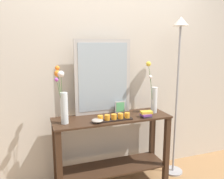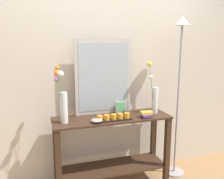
# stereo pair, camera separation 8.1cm
# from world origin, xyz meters

# --- Properties ---
(wall_back) EXTENTS (6.40, 0.08, 2.70)m
(wall_back) POSITION_xyz_m (0.00, 0.32, 1.35)
(wall_back) COLOR beige
(wall_back) RESTS_ON ground
(console_table) EXTENTS (1.28, 0.41, 0.82)m
(console_table) POSITION_xyz_m (0.00, 0.00, 0.50)
(console_table) COLOR #382316
(console_table) RESTS_ON ground
(mirror_leaning) EXTENTS (0.64, 0.03, 0.84)m
(mirror_leaning) POSITION_xyz_m (-0.05, 0.17, 1.24)
(mirror_leaning) COLOR #B7B2AD
(mirror_leaning) RESTS_ON console_table
(tall_vase_left) EXTENTS (0.12, 0.16, 0.57)m
(tall_vase_left) POSITION_xyz_m (-0.52, -0.03, 1.08)
(tall_vase_left) COLOR silver
(tall_vase_left) RESTS_ON console_table
(vase_right) EXTENTS (0.13, 0.12, 0.59)m
(vase_right) POSITION_xyz_m (0.50, 0.00, 1.03)
(vase_right) COLOR silver
(vase_right) RESTS_ON console_table
(candle_tray) EXTENTS (0.39, 0.09, 0.07)m
(candle_tray) POSITION_xyz_m (-0.02, -0.11, 0.85)
(candle_tray) COLOR black
(candle_tray) RESTS_ON console_table
(picture_frame_small) EXTENTS (0.12, 0.01, 0.13)m
(picture_frame_small) POSITION_xyz_m (0.15, 0.13, 0.89)
(picture_frame_small) COLOR #B7B2AD
(picture_frame_small) RESTS_ON console_table
(decorative_bowl) EXTENTS (0.12, 0.12, 0.04)m
(decorative_bowl) POSITION_xyz_m (-0.20, -0.13, 0.85)
(decorative_bowl) COLOR #9E9389
(decorative_bowl) RESTS_ON console_table
(book_stack) EXTENTS (0.13, 0.10, 0.07)m
(book_stack) POSITION_xyz_m (0.35, -0.12, 0.86)
(book_stack) COLOR #424247
(book_stack) RESTS_ON console_table
(floor_lamp) EXTENTS (0.24, 0.24, 1.91)m
(floor_lamp) POSITION_xyz_m (0.83, 0.02, 1.29)
(floor_lamp) COLOR #9E9EA3
(floor_lamp) RESTS_ON ground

